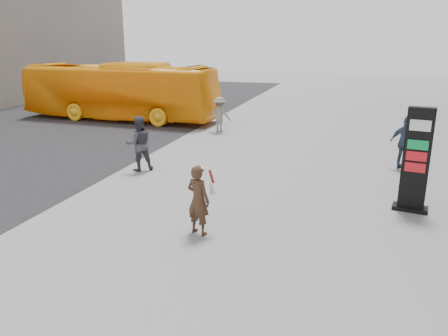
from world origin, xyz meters
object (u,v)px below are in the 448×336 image
(info_pylon, at_px, (416,160))
(pedestrian_b, at_px, (220,115))
(pedestrian_c, at_px, (406,143))
(woman, at_px, (199,199))
(pedestrian_a, at_px, (139,144))
(bus, at_px, (120,91))

(info_pylon, relative_size, pedestrian_b, 1.61)
(info_pylon, relative_size, pedestrian_c, 1.47)
(woman, distance_m, pedestrian_a, 5.46)
(info_pylon, bearing_deg, pedestrian_c, 97.21)
(pedestrian_b, bearing_deg, pedestrian_a, 92.26)
(pedestrian_a, xyz_separation_m, pedestrian_c, (8.45, 2.71, -0.01))
(woman, distance_m, pedestrian_b, 11.35)
(woman, bearing_deg, info_pylon, -129.18)
(pedestrian_c, bearing_deg, pedestrian_b, -1.43)
(bus, distance_m, pedestrian_a, 10.13)
(pedestrian_a, distance_m, pedestrian_b, 6.89)
(info_pylon, xyz_separation_m, pedestrian_b, (-7.65, 8.08, -0.50))
(pedestrian_b, bearing_deg, info_pylon, 141.12)
(woman, bearing_deg, pedestrian_b, -55.63)
(pedestrian_b, bearing_deg, bus, -6.89)
(info_pylon, height_order, bus, bus)
(woman, xyz_separation_m, bus, (-9.12, 12.57, 0.70))
(woman, bearing_deg, pedestrian_c, -106.13)
(info_pylon, xyz_separation_m, pedestrian_c, (0.15, 3.94, -0.42))
(pedestrian_a, bearing_deg, woman, 94.03)
(info_pylon, bearing_deg, pedestrian_a, -178.98)
(info_pylon, bearing_deg, bus, 154.39)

